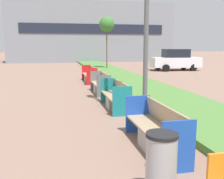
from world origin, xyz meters
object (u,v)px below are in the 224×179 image
sapling_tree_far (107,25)px  parked_car_distant (175,60)px  bench_blue_frame (156,132)px  bench_red_frame (90,76)px  bench_grey_frame (101,86)px  bench_teal_frame (116,98)px  litter_bin (161,167)px

sapling_tree_far → parked_car_distant: 6.77m
bench_blue_frame → sapling_tree_far: bearing=82.0°
bench_red_frame → parked_car_distant: (8.35, 5.85, 0.53)m
parked_car_distant → sapling_tree_far: bearing=169.7°
bench_blue_frame → bench_grey_frame: same height
bench_teal_frame → sapling_tree_far: 14.94m
bench_grey_frame → sapling_tree_far: (2.54, 11.30, 3.60)m
bench_grey_frame → bench_red_frame: 3.84m
parked_car_distant → bench_blue_frame: bearing=-111.9°
litter_bin → parked_car_distant: parked_car_distant is taller
bench_blue_frame → parked_car_distant: parked_car_distant is taller
bench_teal_frame → bench_red_frame: (0.00, 6.82, 0.01)m
bench_red_frame → sapling_tree_far: bearing=71.3°
bench_teal_frame → bench_grey_frame: size_ratio=1.10×
bench_grey_frame → sapling_tree_far: 12.13m
bench_grey_frame → sapling_tree_far: size_ratio=0.42×
parked_car_distant → litter_bin: bearing=-111.2°
bench_blue_frame → bench_grey_frame: bearing=90.0°
sapling_tree_far → parked_car_distant: (5.82, -1.61, -3.05)m
bench_red_frame → parked_car_distant: parked_car_distant is taller
bench_red_frame → sapling_tree_far: 8.65m
bench_blue_frame → bench_teal_frame: size_ratio=1.06×
bench_red_frame → sapling_tree_far: sapling_tree_far is taller
bench_teal_frame → sapling_tree_far: bearing=79.9°
bench_grey_frame → parked_car_distant: bearing=49.2°
bench_grey_frame → bench_red_frame: bearing=89.9°
litter_bin → parked_car_distant: size_ratio=0.23×
bench_blue_frame → bench_teal_frame: same height
sapling_tree_far → bench_grey_frame: bearing=-102.6°
bench_teal_frame → bench_red_frame: 6.82m
bench_grey_frame → sapling_tree_far: bearing=77.4°
sapling_tree_far → parked_car_distant: sapling_tree_far is taller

